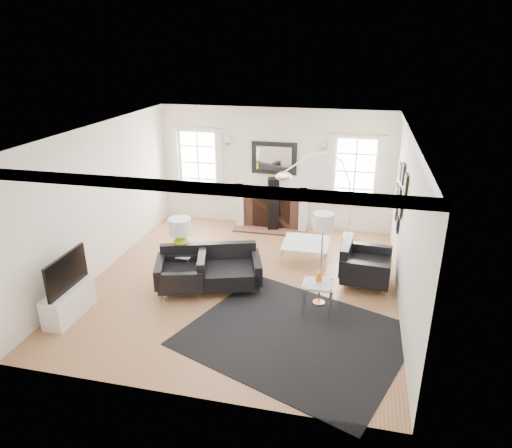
% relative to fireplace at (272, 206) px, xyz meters
% --- Properties ---
extents(floor, '(6.00, 6.00, 0.00)m').
position_rel_fireplace_xyz_m(floor, '(0.00, -2.79, -0.54)').
color(floor, '#90613C').
rests_on(floor, ground).
extents(back_wall, '(5.50, 0.04, 2.80)m').
position_rel_fireplace_xyz_m(back_wall, '(0.00, 0.21, 0.86)').
color(back_wall, white).
rests_on(back_wall, floor).
extents(front_wall, '(5.50, 0.04, 2.80)m').
position_rel_fireplace_xyz_m(front_wall, '(0.00, -5.79, 0.86)').
color(front_wall, white).
rests_on(front_wall, floor).
extents(left_wall, '(0.04, 6.00, 2.80)m').
position_rel_fireplace_xyz_m(left_wall, '(-2.75, -2.79, 0.86)').
color(left_wall, white).
rests_on(left_wall, floor).
extents(right_wall, '(0.04, 6.00, 2.80)m').
position_rel_fireplace_xyz_m(right_wall, '(2.75, -2.79, 0.86)').
color(right_wall, white).
rests_on(right_wall, floor).
extents(ceiling, '(5.50, 6.00, 0.02)m').
position_rel_fireplace_xyz_m(ceiling, '(0.00, -2.79, 2.26)').
color(ceiling, white).
rests_on(ceiling, back_wall).
extents(crown_molding, '(5.50, 6.00, 0.12)m').
position_rel_fireplace_xyz_m(crown_molding, '(0.00, -2.79, 2.20)').
color(crown_molding, white).
rests_on(crown_molding, back_wall).
extents(fireplace, '(1.70, 0.69, 1.11)m').
position_rel_fireplace_xyz_m(fireplace, '(0.00, 0.00, 0.00)').
color(fireplace, white).
rests_on(fireplace, floor).
extents(mantel_mirror, '(1.05, 0.07, 0.75)m').
position_rel_fireplace_xyz_m(mantel_mirror, '(0.00, 0.16, 1.11)').
color(mantel_mirror, black).
rests_on(mantel_mirror, back_wall).
extents(window_left, '(1.24, 0.15, 1.62)m').
position_rel_fireplace_xyz_m(window_left, '(-1.85, 0.16, 0.92)').
color(window_left, white).
rests_on(window_left, back_wall).
extents(window_right, '(1.24, 0.15, 1.62)m').
position_rel_fireplace_xyz_m(window_right, '(1.85, 0.16, 0.92)').
color(window_right, white).
rests_on(window_right, back_wall).
extents(gallery_wall, '(0.04, 1.73, 1.29)m').
position_rel_fireplace_xyz_m(gallery_wall, '(2.72, -1.50, 0.99)').
color(gallery_wall, black).
rests_on(gallery_wall, right_wall).
extents(tv_unit, '(0.35, 1.00, 1.09)m').
position_rel_fireplace_xyz_m(tv_unit, '(-2.44, -4.49, -0.21)').
color(tv_unit, white).
rests_on(tv_unit, floor).
extents(area_rug, '(3.81, 3.51, 0.01)m').
position_rel_fireplace_xyz_m(area_rug, '(1.19, -4.24, -0.54)').
color(area_rug, black).
rests_on(area_rug, floor).
extents(sofa, '(2.01, 1.36, 0.60)m').
position_rel_fireplace_xyz_m(sofa, '(-0.55, -3.08, -0.22)').
color(sofa, black).
rests_on(sofa, floor).
extents(armchair_left, '(0.94, 1.01, 0.57)m').
position_rel_fireplace_xyz_m(armchair_left, '(-0.88, -3.31, -0.23)').
color(armchair_left, black).
rests_on(armchair_left, floor).
extents(armchair_right, '(0.94, 1.03, 0.65)m').
position_rel_fireplace_xyz_m(armchair_right, '(2.13, -2.36, -0.18)').
color(armchair_right, black).
rests_on(armchair_right, floor).
extents(coffee_table, '(0.90, 0.90, 0.40)m').
position_rel_fireplace_xyz_m(coffee_table, '(1.01, -1.62, -0.17)').
color(coffee_table, silver).
rests_on(coffee_table, floor).
extents(side_table_left, '(0.47, 0.47, 0.51)m').
position_rel_fireplace_xyz_m(side_table_left, '(-1.16, -2.84, -0.13)').
color(side_table_left, silver).
rests_on(side_table_left, floor).
extents(nesting_table, '(0.50, 0.42, 0.55)m').
position_rel_fireplace_xyz_m(nesting_table, '(1.44, -3.52, -0.11)').
color(nesting_table, silver).
rests_on(nesting_table, floor).
extents(gourd_lamp, '(0.42, 0.42, 0.67)m').
position_rel_fireplace_xyz_m(gourd_lamp, '(-1.16, -2.84, 0.36)').
color(gourd_lamp, '#A8C318').
rests_on(gourd_lamp, side_table_left).
extents(orange_vase, '(0.12, 0.12, 0.19)m').
position_rel_fireplace_xyz_m(orange_vase, '(1.44, -3.52, 0.12)').
color(orange_vase, orange).
rests_on(orange_vase, nesting_table).
extents(arc_floor_lamp, '(1.56, 1.45, 2.21)m').
position_rel_fireplace_xyz_m(arc_floor_lamp, '(1.18, -1.10, 0.65)').
color(arc_floor_lamp, white).
rests_on(arc_floor_lamp, floor).
extents(stick_floor_lamp, '(0.33, 0.33, 1.63)m').
position_rel_fireplace_xyz_m(stick_floor_lamp, '(1.44, -3.22, 0.87)').
color(stick_floor_lamp, '#C48044').
rests_on(stick_floor_lamp, floor).
extents(speaker_tower, '(0.31, 0.31, 1.26)m').
position_rel_fireplace_xyz_m(speaker_tower, '(0.05, -0.14, 0.09)').
color(speaker_tower, black).
rests_on(speaker_tower, floor).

